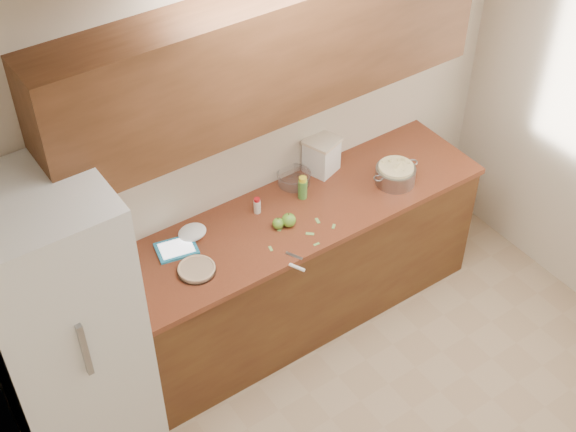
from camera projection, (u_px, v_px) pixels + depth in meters
room_shell at (470, 334)px, 3.63m from camera, size 3.60×3.60×3.60m
counter_run at (286, 271)px, 5.10m from camera, size 2.64×0.68×0.92m
upper_cabinets at (269, 55)px, 4.20m from camera, size 2.60×0.34×0.70m
fridge at (62, 329)px, 4.17m from camera, size 0.70×0.70×1.80m
pie at (197, 269)px, 4.44m from camera, size 0.22×0.22×0.03m
colander at (395, 174)px, 5.00m from camera, size 0.34×0.25×0.13m
flour_canister at (321, 155)px, 5.05m from camera, size 0.24×0.24×0.24m
tablet at (176, 249)px, 4.58m from camera, size 0.26×0.22×0.02m
paring_knife at (297, 266)px, 4.48m from camera, size 0.11×0.19×0.02m
lemon_bottle at (303, 188)px, 4.88m from camera, size 0.06×0.06×0.16m
cinnamon_shaker at (257, 206)px, 4.79m from camera, size 0.04×0.04×0.11m
vanilla_bottle at (302, 187)px, 4.94m from camera, size 0.03×0.03×0.08m
mixing_bowl at (294, 178)px, 5.00m from camera, size 0.22×0.22×0.08m
paper_towel at (192, 232)px, 4.64m from camera, size 0.21×0.19×0.07m
apple_left at (278, 223)px, 4.70m from camera, size 0.07×0.07×0.08m
apple_center at (289, 220)px, 4.71m from camera, size 0.09×0.09×0.10m
peel_a at (280, 228)px, 4.72m from camera, size 0.05×0.04×0.00m
peel_b at (310, 234)px, 4.68m from camera, size 0.05×0.05×0.00m
peel_c at (317, 244)px, 4.62m from camera, size 0.04×0.02×0.00m
peel_d at (318, 221)px, 4.77m from camera, size 0.03×0.05×0.00m
peel_e at (334, 226)px, 4.73m from camera, size 0.04×0.04×0.00m
peel_f at (271, 249)px, 4.59m from camera, size 0.02×0.04×0.00m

